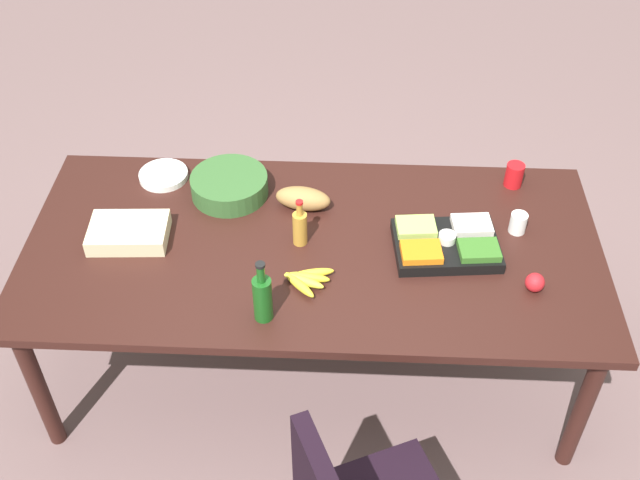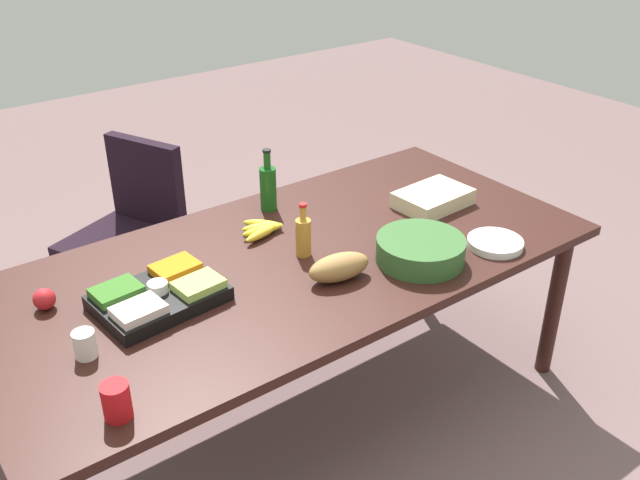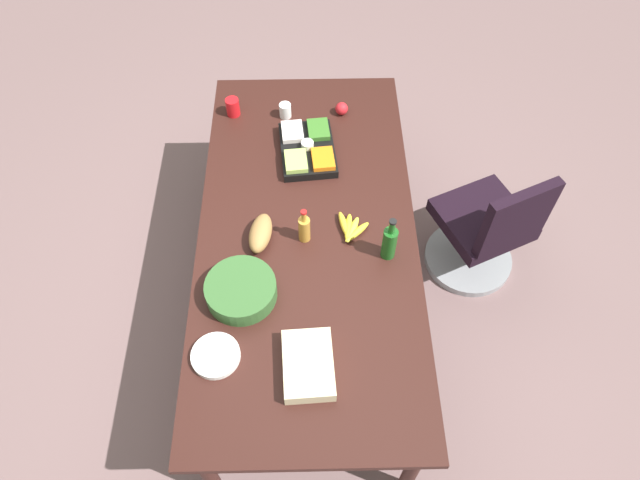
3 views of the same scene
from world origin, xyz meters
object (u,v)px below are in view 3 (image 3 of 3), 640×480
at_px(dressing_bottle, 304,228).
at_px(bread_loaf, 261,233).
at_px(sheet_cake, 309,365).
at_px(paper_plate_stack, 216,356).
at_px(salad_bowl, 241,290).
at_px(paper_cup, 285,111).
at_px(veggie_tray, 308,149).
at_px(red_solo_cup, 233,107).
at_px(conference_table, 307,237).
at_px(office_chair, 484,233).
at_px(wine_bottle, 389,242).
at_px(banana_bunch, 350,228).
at_px(apple_red, 342,109).

xyz_separation_m(dressing_bottle, bread_loaf, (-0.00, 0.22, -0.03)).
relative_size(sheet_cake, paper_plate_stack, 1.45).
relative_size(bread_loaf, salad_bowl, 0.71).
height_order(paper_cup, salad_bowl, salad_bowl).
bearing_deg(sheet_cake, paper_plate_stack, 81.65).
relative_size(veggie_tray, red_solo_cup, 4.06).
xyz_separation_m(conference_table, red_solo_cup, (0.88, 0.44, 0.12)).
xyz_separation_m(sheet_cake, veggie_tray, (1.31, -0.00, 0.00)).
bearing_deg(paper_cup, red_solo_cup, 85.40).
height_order(paper_cup, veggie_tray, paper_cup).
xyz_separation_m(office_chair, paper_cup, (0.60, 1.18, 0.45)).
relative_size(conference_table, dressing_bottle, 10.81).
distance_m(wine_bottle, salad_bowl, 0.75).
relative_size(veggie_tray, banana_bunch, 2.16).
bearing_deg(veggie_tray, office_chair, -105.61).
distance_m(veggie_tray, banana_bunch, 0.60).
bearing_deg(red_solo_cup, banana_bunch, -143.46).
bearing_deg(salad_bowl, veggie_tray, -19.07).
bearing_deg(conference_table, dressing_bottle, 165.69).
relative_size(red_solo_cup, banana_bunch, 0.53).
height_order(bread_loaf, apple_red, bread_loaf).
bearing_deg(apple_red, banana_bunch, -179.37).
bearing_deg(office_chair, salad_bowl, 114.79).
distance_m(office_chair, red_solo_cup, 1.69).
relative_size(wine_bottle, paper_cup, 3.09).
distance_m(sheet_cake, banana_bunch, 0.78).
height_order(office_chair, dressing_bottle, dressing_bottle).
distance_m(office_chair, banana_bunch, 0.98).
xyz_separation_m(paper_plate_stack, bread_loaf, (0.65, -0.18, 0.04)).
relative_size(office_chair, paper_plate_stack, 4.21).
bearing_deg(conference_table, apple_red, -13.76).
height_order(bread_loaf, banana_bunch, bread_loaf).
distance_m(conference_table, banana_bunch, 0.24).
bearing_deg(banana_bunch, wine_bottle, -129.48).
relative_size(red_solo_cup, paper_plate_stack, 0.50).
xyz_separation_m(veggie_tray, bread_loaf, (-0.60, 0.24, 0.01)).
height_order(paper_cup, paper_plate_stack, paper_cup).
relative_size(sheet_cake, veggie_tray, 0.72).
bearing_deg(veggie_tray, dressing_bottle, 178.13).
bearing_deg(paper_cup, paper_plate_stack, 169.49).
bearing_deg(paper_plate_stack, apple_red, -21.71).
bearing_deg(paper_cup, veggie_tray, -156.97).
height_order(conference_table, dressing_bottle, dressing_bottle).
bearing_deg(sheet_cake, salad_bowl, 40.23).
bearing_deg(paper_cup, wine_bottle, -152.53).
xyz_separation_m(paper_plate_stack, apple_red, (1.57, -0.63, 0.02)).
distance_m(paper_cup, apple_red, 0.34).
xyz_separation_m(conference_table, office_chair, (0.25, -1.06, -0.34)).
bearing_deg(office_chair, red_solo_cup, 67.29).
xyz_separation_m(bread_loaf, banana_bunch, (0.04, -0.46, -0.03)).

